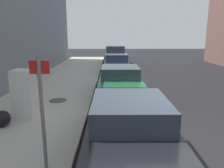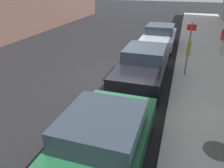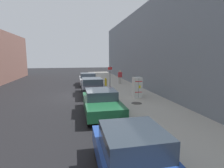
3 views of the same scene
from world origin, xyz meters
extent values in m
plane|color=black|center=(0.00, 0.00, 0.00)|extent=(80.00, 80.00, 0.00)
cube|color=silver|center=(-4.46, 2.00, 0.90)|extent=(0.63, 0.66, 1.55)
cube|color=black|center=(-4.46, 2.33, 0.90)|extent=(0.01, 0.01, 1.47)
cube|color=yellow|center=(-4.54, 2.33, 1.00)|extent=(0.16, 0.01, 0.22)
cube|color=red|center=(-4.46, 2.33, 1.40)|extent=(0.57, 0.01, 0.05)
cube|color=red|center=(-4.46, 2.33, 0.59)|extent=(0.57, 0.01, 0.05)
cylinder|color=#47443F|center=(-3.82, 3.72, 0.14)|extent=(0.70, 0.70, 0.02)
cylinder|color=slate|center=(-2.93, -1.00, 1.26)|extent=(0.07, 0.07, 2.26)
cube|color=red|center=(-2.93, -0.98, 2.19)|extent=(0.36, 0.02, 0.24)
sphere|color=black|center=(-4.84, 1.16, 0.37)|extent=(0.48, 0.48, 0.48)
cube|color=black|center=(-1.24, -0.11, 0.63)|extent=(1.84, 4.60, 0.55)
cube|color=#2D3842|center=(-1.24, -0.34, 1.16)|extent=(1.62, 1.93, 0.50)
cylinder|color=black|center=(-2.03, 1.59, 0.36)|extent=(0.22, 0.72, 0.72)
cylinder|color=black|center=(-0.45, 1.59, 0.36)|extent=(0.22, 0.72, 0.72)
cube|color=#1E6038|center=(-1.24, 5.09, 0.60)|extent=(1.87, 4.36, 0.55)
cube|color=#2D3842|center=(-1.24, 4.88, 1.12)|extent=(1.65, 1.83, 0.50)
cylinder|color=black|center=(-2.04, 6.71, 0.32)|extent=(0.22, 0.64, 0.64)
cylinder|color=black|center=(-0.43, 6.71, 0.32)|extent=(0.22, 0.64, 0.64)
cylinder|color=black|center=(-2.04, 3.48, 0.32)|extent=(0.22, 0.64, 0.64)
cylinder|color=black|center=(-0.43, 3.48, 0.32)|extent=(0.22, 0.64, 0.64)
cube|color=#23479E|center=(-1.24, 10.80, 0.61)|extent=(1.73, 3.95, 0.55)
cube|color=#2D3842|center=(-1.24, 10.60, 1.16)|extent=(1.52, 1.66, 0.55)
cylinder|color=black|center=(-1.97, 12.20, 0.33)|extent=(0.22, 0.66, 0.66)
cylinder|color=black|center=(-0.50, 12.20, 0.33)|extent=(0.22, 0.66, 0.66)
cylinder|color=black|center=(-1.97, 9.41, 0.33)|extent=(0.22, 0.66, 0.66)
cylinder|color=black|center=(-0.50, 9.41, 0.33)|extent=(0.22, 0.66, 0.66)
cube|color=slate|center=(-1.24, 15.88, 0.72)|extent=(1.89, 4.54, 0.70)
cube|color=#2D3842|center=(-1.24, 15.88, 1.42)|extent=(1.67, 2.50, 0.70)
cylinder|color=black|center=(-2.05, 17.53, 0.37)|extent=(0.22, 0.74, 0.74)
cylinder|color=black|center=(-0.42, 17.53, 0.37)|extent=(0.22, 0.74, 0.74)
cylinder|color=black|center=(-2.05, 14.23, 0.37)|extent=(0.22, 0.74, 0.74)
cylinder|color=black|center=(-0.42, 14.23, 0.37)|extent=(0.22, 0.74, 0.74)
camera|label=1|loc=(-1.65, -4.86, 2.76)|focal=35.00mm
camera|label=2|loc=(-2.62, 8.43, 3.91)|focal=35.00mm
camera|label=3|loc=(0.12, 14.51, 3.20)|focal=28.00mm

